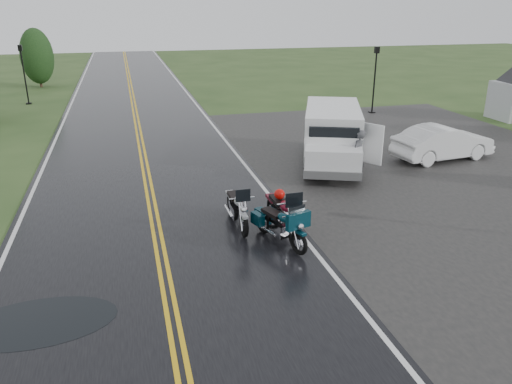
{
  "coord_description": "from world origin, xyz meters",
  "views": [
    {
      "loc": [
        -0.54,
        -10.64,
        5.94
      ],
      "look_at": [
        2.8,
        2.0,
        1.0
      ],
      "focal_mm": 35.0,
      "sensor_mm": 36.0,
      "label": 1
    }
  ],
  "objects_px": {
    "motorcycle_red": "(295,225)",
    "sedan_white": "(443,143)",
    "lamp_post_far_right": "(374,80)",
    "person_at_van": "(358,156)",
    "lamp_post_far_left": "(24,75)",
    "van_white": "(308,149)",
    "motorcycle_teal": "(299,233)",
    "motorcycle_silver": "(244,216)"
  },
  "relations": [
    {
      "from": "person_at_van",
      "to": "motorcycle_teal",
      "type": "bearing_deg",
      "value": 10.41
    },
    {
      "from": "motorcycle_red",
      "to": "van_white",
      "type": "height_order",
      "value": "van_white"
    },
    {
      "from": "person_at_van",
      "to": "lamp_post_far_left",
      "type": "bearing_deg",
      "value": -94.94
    },
    {
      "from": "person_at_van",
      "to": "sedan_white",
      "type": "distance_m",
      "value": 4.68
    },
    {
      "from": "motorcycle_red",
      "to": "motorcycle_silver",
      "type": "height_order",
      "value": "motorcycle_red"
    },
    {
      "from": "van_white",
      "to": "person_at_van",
      "type": "relative_size",
      "value": 3.14
    },
    {
      "from": "motorcycle_silver",
      "to": "person_at_van",
      "type": "distance_m",
      "value": 6.19
    },
    {
      "from": "van_white",
      "to": "lamp_post_far_right",
      "type": "distance_m",
      "value": 12.59
    },
    {
      "from": "lamp_post_far_left",
      "to": "lamp_post_far_right",
      "type": "height_order",
      "value": "lamp_post_far_right"
    },
    {
      "from": "sedan_white",
      "to": "motorcycle_teal",
      "type": "bearing_deg",
      "value": 119.88
    },
    {
      "from": "sedan_white",
      "to": "person_at_van",
      "type": "bearing_deg",
      "value": 100.45
    },
    {
      "from": "lamp_post_far_left",
      "to": "van_white",
      "type": "bearing_deg",
      "value": -56.31
    },
    {
      "from": "motorcycle_red",
      "to": "van_white",
      "type": "relative_size",
      "value": 0.43
    },
    {
      "from": "motorcycle_silver",
      "to": "van_white",
      "type": "bearing_deg",
      "value": 51.25
    },
    {
      "from": "motorcycle_silver",
      "to": "person_at_van",
      "type": "height_order",
      "value": "person_at_van"
    },
    {
      "from": "motorcycle_red",
      "to": "motorcycle_teal",
      "type": "relative_size",
      "value": 1.15
    },
    {
      "from": "sedan_white",
      "to": "van_white",
      "type": "bearing_deg",
      "value": 90.23
    },
    {
      "from": "van_white",
      "to": "sedan_white",
      "type": "height_order",
      "value": "van_white"
    },
    {
      "from": "motorcycle_teal",
      "to": "motorcycle_silver",
      "type": "xyz_separation_m",
      "value": [
        -1.08,
        1.34,
        0.01
      ]
    },
    {
      "from": "motorcycle_red",
      "to": "lamp_post_far_right",
      "type": "bearing_deg",
      "value": 55.44
    },
    {
      "from": "motorcycle_silver",
      "to": "van_white",
      "type": "distance_m",
      "value": 5.44
    },
    {
      "from": "person_at_van",
      "to": "sedan_white",
      "type": "xyz_separation_m",
      "value": [
        4.45,
        1.44,
        -0.23
      ]
    },
    {
      "from": "motorcycle_red",
      "to": "lamp_post_far_left",
      "type": "relative_size",
      "value": 0.68
    },
    {
      "from": "motorcycle_teal",
      "to": "person_at_van",
      "type": "xyz_separation_m",
      "value": [
        3.94,
        4.97,
        0.28
      ]
    },
    {
      "from": "lamp_post_far_right",
      "to": "lamp_post_far_left",
      "type": "bearing_deg",
      "value": 157.65
    },
    {
      "from": "lamp_post_far_right",
      "to": "sedan_white",
      "type": "bearing_deg",
      "value": -99.83
    },
    {
      "from": "lamp_post_far_right",
      "to": "motorcycle_silver",
      "type": "bearing_deg",
      "value": -127.88
    },
    {
      "from": "person_at_van",
      "to": "lamp_post_far_left",
      "type": "xyz_separation_m",
      "value": [
        -13.68,
        18.68,
        0.91
      ]
    },
    {
      "from": "van_white",
      "to": "lamp_post_far_left",
      "type": "relative_size",
      "value": 1.57
    },
    {
      "from": "van_white",
      "to": "sedan_white",
      "type": "bearing_deg",
      "value": 29.61
    },
    {
      "from": "motorcycle_red",
      "to": "person_at_van",
      "type": "relative_size",
      "value": 1.36
    },
    {
      "from": "motorcycle_red",
      "to": "lamp_post_far_right",
      "type": "xyz_separation_m",
      "value": [
        9.97,
        15.21,
        1.15
      ]
    },
    {
      "from": "person_at_van",
      "to": "sedan_white",
      "type": "height_order",
      "value": "person_at_van"
    },
    {
      "from": "sedan_white",
      "to": "lamp_post_far_right",
      "type": "bearing_deg",
      "value": -17.31
    },
    {
      "from": "van_white",
      "to": "lamp_post_far_left",
      "type": "distance_m",
      "value": 21.72
    },
    {
      "from": "motorcycle_red",
      "to": "sedan_white",
      "type": "xyz_separation_m",
      "value": [
        8.38,
        6.08,
        -0.05
      ]
    },
    {
      "from": "motorcycle_silver",
      "to": "person_at_van",
      "type": "bearing_deg",
      "value": 35.63
    },
    {
      "from": "motorcycle_red",
      "to": "motorcycle_teal",
      "type": "bearing_deg",
      "value": -91.82
    },
    {
      "from": "motorcycle_red",
      "to": "lamp_post_far_left",
      "type": "height_order",
      "value": "lamp_post_far_left"
    },
    {
      "from": "person_at_van",
      "to": "lamp_post_far_right",
      "type": "height_order",
      "value": "lamp_post_far_right"
    },
    {
      "from": "motorcycle_teal",
      "to": "person_at_van",
      "type": "bearing_deg",
      "value": 33.1
    },
    {
      "from": "van_white",
      "to": "person_at_van",
      "type": "distance_m",
      "value": 1.76
    }
  ]
}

